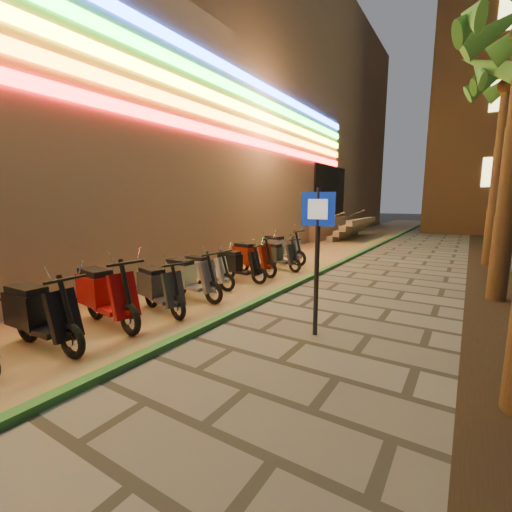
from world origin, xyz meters
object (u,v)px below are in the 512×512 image
Objects in this scene: scooter_12 at (280,248)px; pedestrian_sign at (317,242)px; scooter_4 at (38,314)px; scooter_11 at (278,255)px; scooter_5 at (104,294)px; scooter_9 at (237,265)px; scooter_10 at (250,257)px; scooter_7 at (188,277)px; scooter_8 at (204,271)px; scooter_6 at (158,288)px.

pedestrian_sign is at bearing -46.26° from scooter_12.
scooter_11 is (0.23, 7.35, -0.06)m from scooter_4.
scooter_12 reaches higher than scooter_4.
scooter_5 is 4.09m from scooter_9.
scooter_11 is 1.06m from scooter_12.
scooter_10 is at bearing -77.10° from scooter_12.
scooter_7 is at bearing 93.66° from scooter_5.
scooter_9 is (0.27, 1.10, 0.01)m from scooter_8.
scooter_4 is 0.96× the size of scooter_12.
pedestrian_sign reaches higher than scooter_12.
scooter_4 reaches higher than scooter_8.
scooter_6 is 4.03m from scooter_10.
pedestrian_sign is 1.55× the size of scooter_6.
scooter_7 is at bearing -76.03° from scooter_12.
scooter_7 is 5.10m from scooter_12.
scooter_8 is (-0.32, 0.93, -0.05)m from scooter_7.
scooter_6 reaches higher than scooter_11.
pedestrian_sign is at bearing 32.06° from scooter_5.
scooter_9 is at bearing -66.37° from scooter_10.
scooter_6 is 0.96× the size of scooter_7.
scooter_12 is at bearing 87.07° from scooter_8.
scooter_11 is at bearing 104.30° from scooter_6.
scooter_7 is (0.10, 3.22, -0.03)m from scooter_4.
scooter_7 is (0.15, 2.06, -0.06)m from scooter_5.
scooter_11 reaches higher than scooter_8.
pedestrian_sign is 1.42× the size of scooter_10.
scooter_8 is 1.13m from scooter_9.
scooter_9 reaches higher than scooter_8.
scooter_10 is 1.19m from scooter_11.
scooter_5 reaches higher than scooter_4.
scooter_10 is (-3.57, 3.48, -1.07)m from pedestrian_sign.
scooter_9 is (-0.05, 2.03, -0.03)m from scooter_7.
scooter_5 is 1.03× the size of scooter_12.
scooter_6 is at bearing 83.19° from scooter_5.
scooter_4 is 1.15× the size of scooter_8.
scooter_10 is 0.96× the size of scooter_12.
scooter_5 is 1.08m from scooter_6.
pedestrian_sign reaches higher than scooter_4.
scooter_7 is 1.08× the size of scooter_11.
scooter_10 is (-0.22, 3.00, 0.02)m from scooter_7.
scooter_12 is at bearing 99.12° from scooter_5.
scooter_7 is at bearing 85.48° from scooter_4.
scooter_9 is at bearing -74.65° from scooter_12.
scooter_4 is at bearing -75.37° from scooter_10.
scooter_4 is 4.15m from scooter_8.
scooter_6 is at bearing -79.68° from scooter_7.
scooter_5 is 1.16× the size of scooter_6.
pedestrian_sign is 5.10m from scooter_10.
scooter_4 is at bearing -81.40° from scooter_6.
scooter_7 is at bearing -72.24° from scooter_10.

